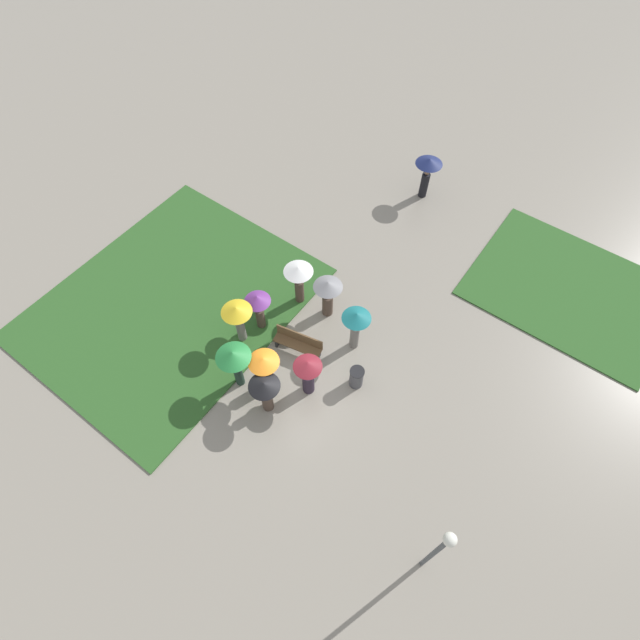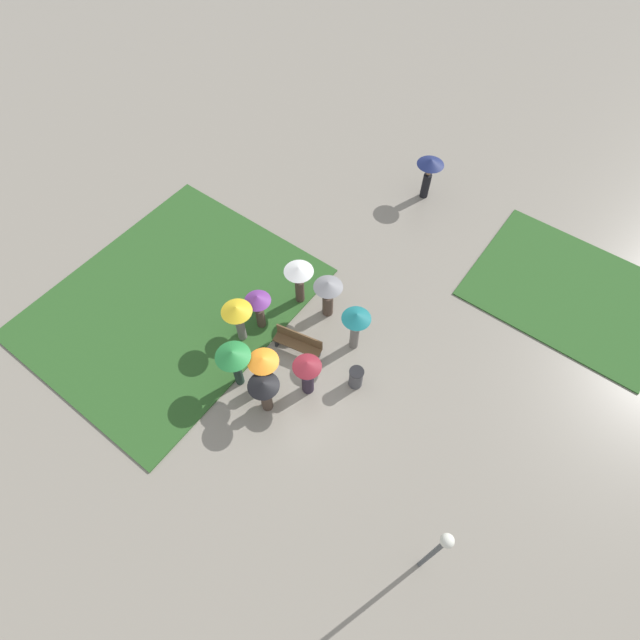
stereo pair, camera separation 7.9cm
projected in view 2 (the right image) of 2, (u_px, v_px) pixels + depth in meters
name	position (u px, v px, depth m)	size (l,w,h in m)	color
ground_plane	(298.00, 383.00, 16.74)	(90.00, 90.00, 0.00)	gray
lawn_patch_near	(172.00, 302.00, 18.54)	(8.16, 9.77, 0.06)	#2D5B26
lawn_patch_far	(569.00, 291.00, 18.83)	(6.92, 5.51, 0.06)	#2D5B26
park_bench	(298.00, 342.00, 17.06)	(1.76, 0.76, 0.90)	brown
lamp_post	(437.00, 549.00, 11.64)	(0.32, 0.32, 3.77)	#474C51
trash_bin	(356.00, 378.00, 16.36)	(0.49, 0.49, 0.86)	#4C4C51
crowd_person_yellow	(238.00, 315.00, 16.52)	(1.04, 1.04, 1.91)	slate
crowd_person_black	(265.00, 391.00, 15.31)	(0.99, 0.99, 1.72)	#47382D
crowd_person_white	(299.00, 277.00, 17.49)	(1.05, 1.05, 1.90)	#47382D
crowd_person_teal	(356.00, 323.00, 16.34)	(0.98, 0.98, 1.97)	slate
crowd_person_grey	(328.00, 292.00, 17.28)	(1.03, 1.03, 1.79)	#47382D
crowd_person_orange	(264.00, 368.00, 15.69)	(1.00, 1.00, 1.84)	#1E3328
crowd_person_maroon	(307.00, 372.00, 15.59)	(0.92, 0.92, 1.85)	#2D2333
crowd_person_green	(234.00, 359.00, 15.45)	(1.13, 1.13, 2.00)	#1E3328
crowd_person_purple	(258.00, 305.00, 16.94)	(0.91, 0.91, 1.78)	#47382D
lone_walker_far_path	(429.00, 170.00, 20.50)	(1.12, 1.12, 1.93)	black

